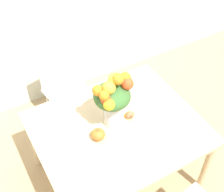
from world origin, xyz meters
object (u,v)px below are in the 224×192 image
(flower_vase, at_px, (113,97))
(pumpkin, at_px, (98,134))
(turkey_figurine, at_px, (129,114))
(dining_chair_near_window, at_px, (65,89))

(flower_vase, relative_size, pumpkin, 4.72)
(flower_vase, xyz_separation_m, pumpkin, (-0.18, -0.08, -0.25))
(turkey_figurine, bearing_deg, flower_vase, 176.75)
(dining_chair_near_window, bearing_deg, turkey_figurine, -81.88)
(pumpkin, height_order, turkey_figurine, pumpkin)
(flower_vase, relative_size, dining_chair_near_window, 0.59)
(flower_vase, height_order, pumpkin, flower_vase)
(flower_vase, xyz_separation_m, turkey_figurine, (0.16, -0.01, -0.27))
(pumpkin, height_order, dining_chair_near_window, dining_chair_near_window)
(pumpkin, xyz_separation_m, dining_chair_near_window, (0.09, 0.92, -0.29))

